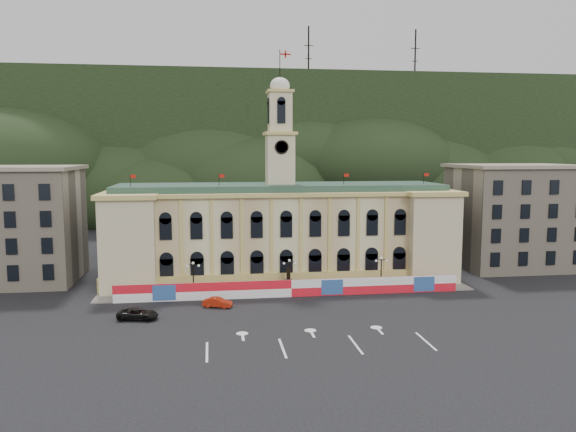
{
  "coord_description": "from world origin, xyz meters",
  "views": [
    {
      "loc": [
        -11.43,
        -63.37,
        20.86
      ],
      "look_at": [
        -0.07,
        18.0,
        11.43
      ],
      "focal_mm": 35.0,
      "sensor_mm": 36.0,
      "label": 1
    }
  ],
  "objects": [
    {
      "name": "lamp_left",
      "position": [
        -14.0,
        17.0,
        3.07
      ],
      "size": [
        1.96,
        0.44,
        5.15
      ],
      "color": "black",
      "rests_on": "ground"
    },
    {
      "name": "side_building_right",
      "position": [
        43.0,
        30.93,
        9.33
      ],
      "size": [
        21.0,
        17.0,
        18.6
      ],
      "color": "#BBAA90",
      "rests_on": "ground"
    },
    {
      "name": "lamp_center",
      "position": [
        0.0,
        17.0,
        3.07
      ],
      "size": [
        1.96,
        0.44,
        5.15
      ],
      "color": "black",
      "rests_on": "ground"
    },
    {
      "name": "ground",
      "position": [
        0.0,
        0.0,
        0.0
      ],
      "size": [
        260.0,
        260.0,
        0.0
      ],
      "primitive_type": "plane",
      "color": "black",
      "rests_on": "ground"
    },
    {
      "name": "statue",
      "position": [
        0.0,
        18.0,
        1.19
      ],
      "size": [
        1.4,
        1.4,
        3.72
      ],
      "color": "#595651",
      "rests_on": "ground"
    },
    {
      "name": "black_suv",
      "position": [
        -20.6,
        6.71,
        0.7
      ],
      "size": [
        4.24,
        5.93,
        1.4
      ],
      "primitive_type": "imported",
      "rotation": [
        0.0,
        0.0,
        1.38
      ],
      "color": "black",
      "rests_on": "ground"
    },
    {
      "name": "red_sedan",
      "position": [
        -10.65,
        11.0,
        0.65
      ],
      "size": [
        3.82,
        4.8,
        1.3
      ],
      "primitive_type": "imported",
      "rotation": [
        0.0,
        0.0,
        1.24
      ],
      "color": "#A61F0B",
      "rests_on": "ground"
    },
    {
      "name": "city_hall",
      "position": [
        0.0,
        27.63,
        7.85
      ],
      "size": [
        56.2,
        17.6,
        37.1
      ],
      "color": "beige",
      "rests_on": "ground"
    },
    {
      "name": "lane_markings",
      "position": [
        0.0,
        -5.0,
        0.0
      ],
      "size": [
        26.0,
        10.0,
        0.02
      ],
      "primitive_type": null,
      "color": "white",
      "rests_on": "ground"
    },
    {
      "name": "lamp_right",
      "position": [
        14.0,
        17.0,
        3.07
      ],
      "size": [
        1.96,
        0.44,
        5.15
      ],
      "color": "black",
      "rests_on": "ground"
    },
    {
      "name": "hill_ridge",
      "position": [
        0.03,
        121.99,
        19.48
      ],
      "size": [
        230.0,
        80.0,
        64.0
      ],
      "color": "black",
      "rests_on": "ground"
    },
    {
      "name": "pavement",
      "position": [
        0.0,
        17.75,
        0.08
      ],
      "size": [
        56.0,
        5.5,
        0.16
      ],
      "primitive_type": "cube",
      "color": "slate",
      "rests_on": "ground"
    },
    {
      "name": "hoarding_fence",
      "position": [
        0.06,
        15.07,
        1.25
      ],
      "size": [
        50.0,
        0.44,
        2.5
      ],
      "color": "red",
      "rests_on": "ground"
    },
    {
      "name": "side_building_left",
      "position": [
        -43.0,
        30.93,
        9.33
      ],
      "size": [
        21.0,
        17.0,
        18.6
      ],
      "color": "#BBAA90",
      "rests_on": "ground"
    }
  ]
}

